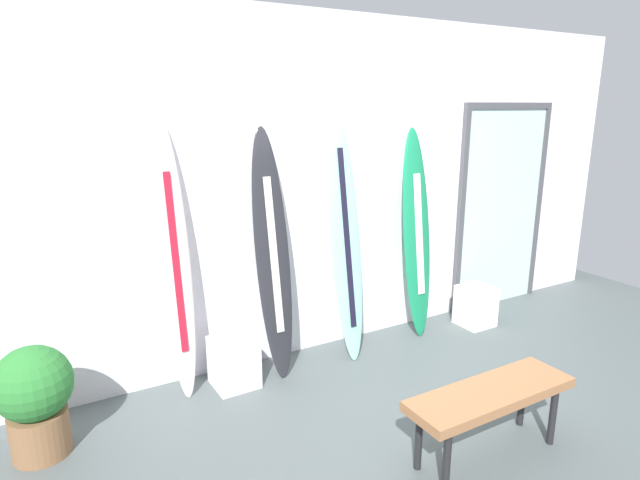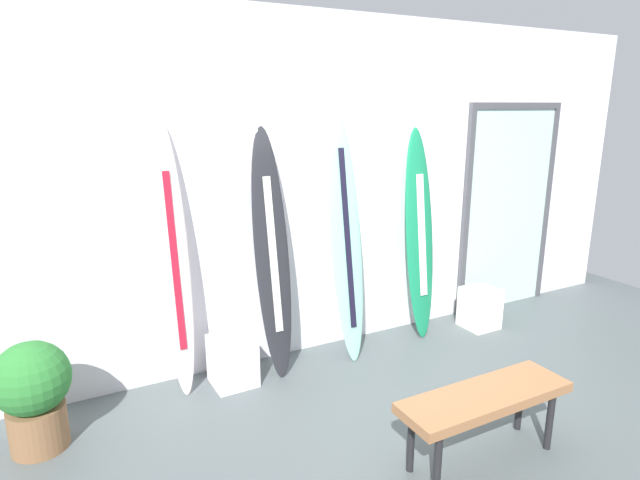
{
  "view_description": "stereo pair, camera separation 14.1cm",
  "coord_description": "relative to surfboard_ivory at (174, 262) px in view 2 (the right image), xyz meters",
  "views": [
    {
      "loc": [
        -2.14,
        -2.55,
        2.08
      ],
      "look_at": [
        -0.14,
        0.95,
        1.04
      ],
      "focal_mm": 29.51,
      "sensor_mm": 36.0,
      "label": 1
    },
    {
      "loc": [
        -2.02,
        -2.61,
        2.08
      ],
      "look_at": [
        -0.14,
        0.95,
        1.04
      ],
      "focal_mm": 29.51,
      "sensor_mm": 36.0,
      "label": 2
    }
  ],
  "objects": [
    {
      "name": "ground",
      "position": [
        1.27,
        -1.03,
        -1.02
      ],
      "size": [
        8.0,
        8.0,
        0.04
      ],
      "primitive_type": "cube",
      "color": "#4C5556"
    },
    {
      "name": "wall_back",
      "position": [
        1.27,
        0.27,
        0.4
      ],
      "size": [
        7.2,
        0.2,
        2.8
      ],
      "primitive_type": "cube",
      "color": "silver",
      "rests_on": "ground"
    },
    {
      "name": "surfboard_ivory",
      "position": [
        0.0,
        0.0,
        0.0
      ],
      "size": [
        0.23,
        0.3,
        2.01
      ],
      "color": "silver",
      "rests_on": "ground"
    },
    {
      "name": "surfboard_charcoal",
      "position": [
        0.73,
        -0.05,
        -0.04
      ],
      "size": [
        0.28,
        0.36,
        1.93
      ],
      "color": "#222227",
      "rests_on": "ground"
    },
    {
      "name": "surfboard_seafoam",
      "position": [
        1.38,
        -0.06,
        0.02
      ],
      "size": [
        0.29,
        0.41,
        2.04
      ],
      "color": "#84C9AE",
      "rests_on": "ground"
    },
    {
      "name": "surfboard_emerald",
      "position": [
        2.17,
        -0.02,
        -0.07
      ],
      "size": [
        0.3,
        0.32,
        1.9
      ],
      "color": "#177A4E",
      "rests_on": "ground"
    },
    {
      "name": "display_block_left",
      "position": [
        2.81,
        -0.19,
        -0.81
      ],
      "size": [
        0.3,
        0.3,
        0.39
      ],
      "color": "white",
      "rests_on": "ground"
    },
    {
      "name": "display_block_center",
      "position": [
        0.37,
        -0.1,
        -0.82
      ],
      "size": [
        0.33,
        0.33,
        0.38
      ],
      "color": "silver",
      "rests_on": "ground"
    },
    {
      "name": "glass_door",
      "position": [
        3.44,
        0.15,
        0.08
      ],
      "size": [
        1.2,
        0.06,
        2.1
      ],
      "color": "silver",
      "rests_on": "ground"
    },
    {
      "name": "potted_plant",
      "position": [
        -0.96,
        -0.29,
        -0.61
      ],
      "size": [
        0.45,
        0.45,
        0.7
      ],
      "color": "brown",
      "rests_on": "ground"
    },
    {
      "name": "bench",
      "position": [
        1.4,
        -1.66,
        -0.61
      ],
      "size": [
        1.11,
        0.33,
        0.45
      ],
      "color": "#93623D",
      "rests_on": "ground"
    }
  ]
}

